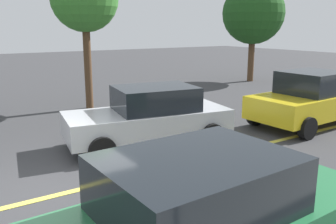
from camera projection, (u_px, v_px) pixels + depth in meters
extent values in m
plane|color=#38383A|center=(47.00, 198.00, 6.61)|extent=(80.00, 80.00, 0.00)
cube|color=#E0D14C|center=(181.00, 165.00, 8.20)|extent=(28.00, 0.16, 0.01)
cube|color=#B7BABF|center=(148.00, 122.00, 9.45)|extent=(4.43, 2.36, 0.61)
cube|color=black|center=(155.00, 98.00, 9.39)|extent=(2.24, 1.81, 0.61)
cylinder|color=black|center=(102.00, 150.00, 8.20)|extent=(0.67, 0.32, 0.64)
cylinder|color=black|center=(87.00, 131.00, 9.72)|extent=(0.67, 0.32, 0.64)
cylinder|color=black|center=(212.00, 135.00, 9.32)|extent=(0.67, 0.32, 0.64)
cylinder|color=black|center=(183.00, 120.00, 10.84)|extent=(0.67, 0.32, 0.64)
cube|color=gold|center=(308.00, 105.00, 11.40)|extent=(4.00, 2.01, 0.69)
cube|color=black|center=(313.00, 82.00, 11.36)|extent=(1.95, 1.71, 0.69)
cylinder|color=black|center=(307.00, 128.00, 9.99)|extent=(0.65, 0.25, 0.64)
cylinder|color=black|center=(256.00, 115.00, 11.47)|extent=(0.65, 0.25, 0.64)
cylinder|color=black|center=(306.00, 105.00, 12.97)|extent=(0.65, 0.25, 0.64)
cube|color=black|center=(197.00, 184.00, 4.11)|extent=(2.20, 1.69, 0.66)
cylinder|color=black|center=(241.00, 194.00, 6.04)|extent=(0.65, 0.24, 0.64)
cylinder|color=#513823|center=(251.00, 56.00, 20.64)|extent=(0.35, 0.35, 2.86)
sphere|color=#1E4C1C|center=(253.00, 13.00, 20.10)|extent=(3.43, 3.43, 3.43)
cylinder|color=#513823|center=(88.00, 64.00, 13.54)|extent=(0.28, 0.28, 3.39)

